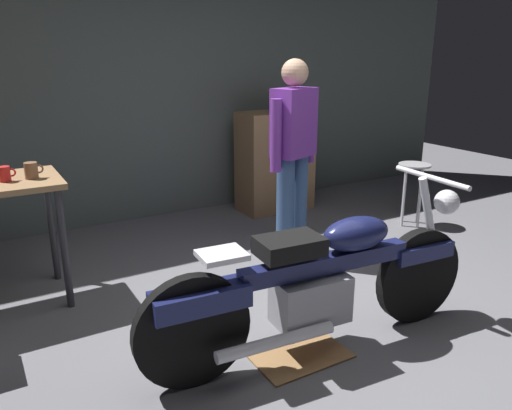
% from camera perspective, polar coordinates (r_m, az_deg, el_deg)
% --- Properties ---
extents(ground_plane, '(12.00, 12.00, 0.00)m').
position_cam_1_polar(ground_plane, '(3.40, 6.84, -13.47)').
color(ground_plane, slate).
extents(back_wall, '(8.00, 0.12, 3.10)m').
position_cam_1_polar(back_wall, '(5.42, -11.22, 14.97)').
color(back_wall, '#56605B').
rests_on(back_wall, ground_plane).
extents(motorcycle, '(2.19, 0.60, 1.00)m').
position_cam_1_polar(motorcycle, '(2.97, 7.45, -8.48)').
color(motorcycle, black).
rests_on(motorcycle, ground_plane).
extents(person_standing, '(0.54, 0.34, 1.67)m').
position_cam_1_polar(person_standing, '(4.23, 4.26, 6.19)').
color(person_standing, '#36527F').
rests_on(person_standing, ground_plane).
extents(shop_stool, '(0.32, 0.32, 0.64)m').
position_cam_1_polar(shop_stool, '(5.31, 17.51, 2.99)').
color(shop_stool, '#B2B2B7').
rests_on(shop_stool, ground_plane).
extents(wooden_dresser, '(0.80, 0.47, 1.10)m').
position_cam_1_polar(wooden_dresser, '(5.59, 2.18, 4.99)').
color(wooden_dresser, '#99724C').
rests_on(wooden_dresser, ground_plane).
extents(drip_tray, '(0.56, 0.40, 0.01)m').
position_cam_1_polar(drip_tray, '(3.11, 4.78, -16.49)').
color(drip_tray, olive).
rests_on(drip_tray, ground_plane).
extents(mug_brown_stoneware, '(0.12, 0.09, 0.11)m').
position_cam_1_polar(mug_brown_stoneware, '(3.69, -24.20, 3.61)').
color(mug_brown_stoneware, brown).
rests_on(mug_brown_stoneware, workbench).
extents(mug_red_diner, '(0.11, 0.07, 0.10)m').
position_cam_1_polar(mug_red_diner, '(3.69, -26.70, 3.18)').
color(mug_red_diner, red).
rests_on(mug_red_diner, workbench).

